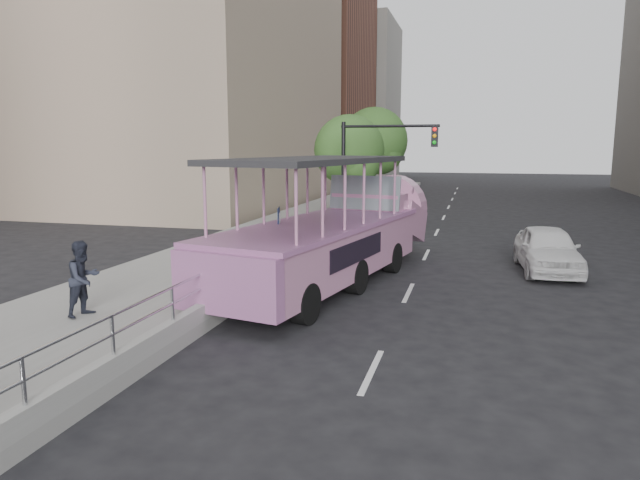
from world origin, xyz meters
TOP-DOWN VIEW (x-y plane):
  - ground at (0.00, 0.00)m, footprint 160.00×160.00m
  - sidewalk at (-5.75, 10.00)m, footprint 5.50×80.00m
  - kerb_wall at (-3.12, 2.00)m, footprint 0.24×30.00m
  - guardrail at (-3.12, 2.00)m, footprint 0.07×22.00m
  - duck_boat at (-1.39, 5.02)m, footprint 4.94×11.90m
  - car at (5.15, 8.07)m, footprint 2.10×4.59m
  - pedestrian_mid at (-5.84, -1.19)m, footprint 0.82×0.97m
  - parking_sign at (-2.71, 3.40)m, footprint 0.15×0.53m
  - traffic_signal at (-1.70, 12.50)m, footprint 4.20×0.32m
  - street_tree_near at (-3.30, 15.93)m, footprint 3.52×3.52m
  - street_tree_far at (-3.10, 21.93)m, footprint 3.97×3.97m
  - midrise_brick at (-18.00, 48.00)m, footprint 18.00×16.00m
  - midrise_stone_b at (-16.00, 64.00)m, footprint 16.00×14.00m

SIDE VIEW (x-z plane):
  - ground at x=0.00m, z-range 0.00..0.00m
  - sidewalk at x=-5.75m, z-range 0.00..0.30m
  - kerb_wall at x=-3.12m, z-range 0.30..0.66m
  - car at x=5.15m, z-range 0.00..1.53m
  - guardrail at x=-3.12m, z-range 0.79..1.50m
  - pedestrian_mid at x=-5.84m, z-range 0.30..2.05m
  - duck_boat at x=-1.39m, z-range -0.50..3.35m
  - parking_sign at x=-2.71m, z-range 0.34..2.76m
  - traffic_signal at x=-1.70m, z-range 0.90..6.10m
  - street_tree_near at x=-3.30m, z-range 0.96..6.68m
  - street_tree_far at x=-3.10m, z-range 1.08..7.53m
  - midrise_stone_b at x=-16.00m, z-range 0.00..20.00m
  - midrise_brick at x=-18.00m, z-range 0.00..26.00m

